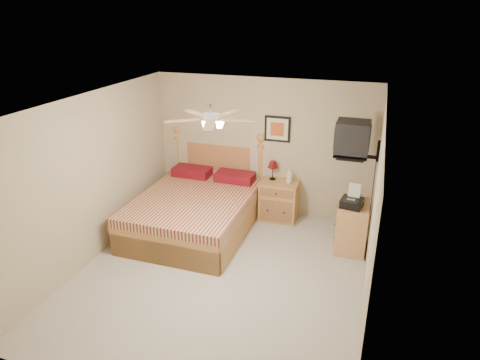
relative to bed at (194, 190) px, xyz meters
The scene contains 17 objects.
floor 1.61m from the bed, 51.98° to the right, with size 4.50×4.50×0.00m, color #A8A298.
ceiling 2.24m from the bed, 51.98° to the right, with size 4.00×4.50×0.04m, color white.
wall_back 1.51m from the bed, 52.22° to the left, with size 4.00×0.04×2.50m, color tan.
wall_front 3.52m from the bed, 75.43° to the right, with size 4.00×0.04×2.50m, color tan.
wall_left 1.66m from the bed, 135.11° to the right, with size 0.04×4.50×2.50m, color tan.
wall_right 3.12m from the bed, 21.28° to the right, with size 0.04×4.50×2.50m, color tan.
bed is the anchor object (origin of this frame).
nightstand 1.60m from the bed, 34.82° to the left, with size 0.66×0.50×0.72m, color #A87E3C.
table_lamp 1.49m from the bed, 41.08° to the left, with size 0.19×0.19×0.35m, color #5C1010, non-canonical shape.
lotion_bottle 1.70m from the bed, 32.16° to the left, with size 0.10×0.10×0.27m, color silver.
framed_picture 1.81m from the bed, 44.09° to the left, with size 0.46×0.04×0.46m, color black.
dresser 2.64m from the bed, ahead, with size 0.46×0.67×0.79m, color #B87F50.
fax_machine 2.58m from the bed, ahead, with size 0.32×0.34×0.34m, color black, non-canonical shape.
magazine_lower 2.58m from the bed, 10.11° to the left, with size 0.20×0.27×0.03m, color beige.
magazine_upper 2.57m from the bed, 10.29° to the left, with size 0.18×0.24×0.02m, color gray.
wall_tv 2.83m from the bed, ahead, with size 0.56×0.46×0.58m, color black, non-canonical shape.
ceiling_fan 2.25m from the bed, 56.44° to the right, with size 1.14×1.14×0.28m, color silver, non-canonical shape.
Camera 1 is at (1.90, -4.89, 3.62)m, focal length 32.00 mm.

